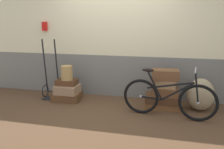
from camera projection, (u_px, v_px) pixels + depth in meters
ground at (107, 109)px, 4.59m from camera, size 8.50×5.20×0.06m
station_building at (117, 30)px, 5.05m from camera, size 6.50×0.74×2.97m
suitcase_0 at (67, 96)px, 5.02m from camera, size 0.60×0.47×0.16m
suitcase_1 at (67, 89)px, 4.95m from camera, size 0.48×0.42×0.18m
suitcase_2 at (67, 82)px, 4.96m from camera, size 0.44×0.33×0.12m
suitcase_3 at (163, 105)px, 4.58m from camera, size 0.72×0.45×0.12m
suitcase_4 at (162, 99)px, 4.53m from camera, size 0.65×0.40×0.15m
suitcase_5 at (165, 92)px, 4.48m from camera, size 0.51×0.32×0.16m
suitcase_6 at (163, 83)px, 4.47m from camera, size 0.45×0.28×0.15m
suitcase_7 at (165, 75)px, 4.43m from camera, size 0.53×0.36×0.19m
wicker_basket at (67, 73)px, 4.89m from camera, size 0.24×0.24×0.30m
luggage_trolley at (51, 84)px, 5.13m from camera, size 0.37×0.36×1.30m
burlap_sack at (200, 95)px, 4.40m from camera, size 0.50×0.43×0.62m
bicycle at (168, 98)px, 4.07m from camera, size 1.63×0.46×0.90m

